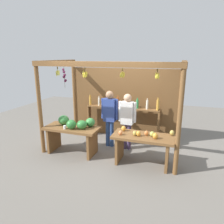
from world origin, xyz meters
The scene contains 7 objects.
ground_plane centered at (0.00, 0.00, 0.00)m, with size 12.00×12.00×0.00m, color slate.
market_stall centered at (0.00, 0.44, 1.37)m, with size 3.49×1.92×2.38m.
fruit_counter_left centered at (-0.90, -0.66, 0.64)m, with size 1.42×0.68×0.96m.
fruit_counter_right centered at (0.93, -0.68, 0.55)m, with size 1.42×0.64×0.85m.
bottle_shelf_unit centered at (0.06, 0.68, 0.82)m, with size 2.24×0.22×1.36m.
vendor_man centered at (-0.14, 0.04, 0.95)m, with size 0.48×0.21×1.59m.
vendor_woman centered at (0.36, 0.01, 0.92)m, with size 0.48×0.21×1.54m.
Camera 1 is at (1.67, -5.15, 2.49)m, focal length 33.32 mm.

